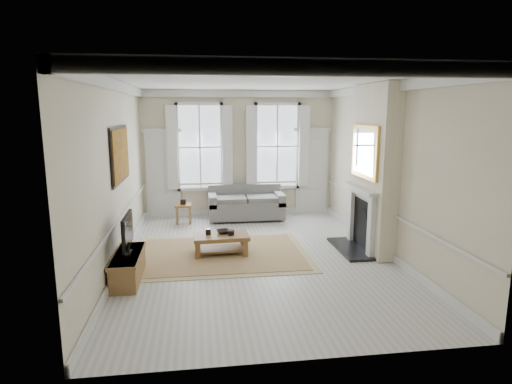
{
  "coord_description": "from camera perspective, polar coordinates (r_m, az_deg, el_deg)",
  "views": [
    {
      "loc": [
        -1.11,
        -8.01,
        2.87
      ],
      "look_at": [
        0.03,
        0.37,
        1.25
      ],
      "focal_mm": 30.0,
      "sensor_mm": 36.0,
      "label": 1
    }
  ],
  "objects": [
    {
      "name": "floor",
      "position": [
        8.58,
        0.11,
        -8.69
      ],
      "size": [
        7.2,
        7.2,
        0.0
      ],
      "primitive_type": "plane",
      "color": "#B7B5AD",
      "rests_on": "ground"
    },
    {
      "name": "ceiling",
      "position": [
        8.1,
        0.12,
        14.6
      ],
      "size": [
        7.2,
        7.2,
        0.0
      ],
      "primitive_type": "plane",
      "rotation": [
        3.14,
        0.0,
        0.0
      ],
      "color": "white",
      "rests_on": "back_wall"
    },
    {
      "name": "back_wall",
      "position": [
        11.72,
        -2.31,
        5.1
      ],
      "size": [
        5.2,
        0.0,
        5.2
      ],
      "primitive_type": "plane",
      "rotation": [
        1.57,
        0.0,
        0.0
      ],
      "color": "beige",
      "rests_on": "floor"
    },
    {
      "name": "left_wall",
      "position": [
        8.23,
        -18.13,
        2.14
      ],
      "size": [
        0.0,
        7.2,
        7.2
      ],
      "primitive_type": "plane",
      "rotation": [
        1.57,
        0.0,
        1.57
      ],
      "color": "beige",
      "rests_on": "floor"
    },
    {
      "name": "right_wall",
      "position": [
        8.9,
        16.95,
        2.83
      ],
      "size": [
        0.0,
        7.2,
        7.2
      ],
      "primitive_type": "plane",
      "rotation": [
        1.57,
        0.0,
        -1.57
      ],
      "color": "beige",
      "rests_on": "floor"
    },
    {
      "name": "window_left",
      "position": [
        11.6,
        -7.49,
        5.95
      ],
      "size": [
        1.26,
        0.2,
        2.2
      ],
      "primitive_type": null,
      "color": "#B2BCC6",
      "rests_on": "back_wall"
    },
    {
      "name": "window_right",
      "position": [
        11.8,
        2.82,
        6.11
      ],
      "size": [
        1.26,
        0.2,
        2.2
      ],
      "primitive_type": null,
      "color": "#B2BCC6",
      "rests_on": "back_wall"
    },
    {
      "name": "door_left",
      "position": [
        11.73,
        -12.29,
        2.16
      ],
      "size": [
        0.9,
        0.08,
        2.3
      ],
      "primitive_type": "cube",
      "color": "silver",
      "rests_on": "floor"
    },
    {
      "name": "door_right",
      "position": [
        12.12,
        7.44,
        2.59
      ],
      "size": [
        0.9,
        0.08,
        2.3
      ],
      "primitive_type": "cube",
      "color": "silver",
      "rests_on": "floor"
    },
    {
      "name": "painting",
      "position": [
        8.48,
        -17.65,
        4.79
      ],
      "size": [
        0.05,
        1.66,
        1.06
      ],
      "primitive_type": "cube",
      "color": "#A1751B",
      "rests_on": "left_wall"
    },
    {
      "name": "chimney_breast",
      "position": [
        9.01,
        15.41,
        3.0
      ],
      "size": [
        0.35,
        1.7,
        3.38
      ],
      "primitive_type": "cube",
      "color": "beige",
      "rests_on": "floor"
    },
    {
      "name": "hearth",
      "position": [
        9.23,
        12.44,
        -7.37
      ],
      "size": [
        0.55,
        1.5,
        0.05
      ],
      "primitive_type": "cube",
      "color": "black",
      "rests_on": "floor"
    },
    {
      "name": "fireplace",
      "position": [
        9.11,
        13.8,
        -3.05
      ],
      "size": [
        0.21,
        1.45,
        1.33
      ],
      "color": "silver",
      "rests_on": "floor"
    },
    {
      "name": "mirror",
      "position": [
        8.89,
        14.24,
        5.23
      ],
      "size": [
        0.06,
        1.26,
        1.06
      ],
      "primitive_type": "cube",
      "color": "gold",
      "rests_on": "chimney_breast"
    },
    {
      "name": "sofa",
      "position": [
        11.46,
        -1.36,
        -1.76
      ],
      "size": [
        1.99,
        0.97,
        0.89
      ],
      "color": "#5E5F5C",
      "rests_on": "floor"
    },
    {
      "name": "side_table",
      "position": [
        11.17,
        -9.66,
        -2.14
      ],
      "size": [
        0.42,
        0.42,
        0.49
      ],
      "rotation": [
        0.0,
        0.0,
        -0.03
      ],
      "color": "brown",
      "rests_on": "floor"
    },
    {
      "name": "rug",
      "position": [
        8.78,
        -4.66,
        -8.19
      ],
      "size": [
        3.5,
        2.6,
        0.02
      ],
      "primitive_type": "cube",
      "color": "#AA8157",
      "rests_on": "floor"
    },
    {
      "name": "coffee_table",
      "position": [
        8.68,
        -4.69,
        -6.19
      ],
      "size": [
        1.13,
        0.69,
        0.41
      ],
      "rotation": [
        0.0,
        0.0,
        0.04
      ],
      "color": "brown",
      "rests_on": "rug"
    },
    {
      "name": "ceramic_pot_a",
      "position": [
        8.68,
        -6.38,
        -5.28
      ],
      "size": [
        0.11,
        0.11,
        0.11
      ],
      "primitive_type": "cylinder",
      "color": "black",
      "rests_on": "coffee_table"
    },
    {
      "name": "ceramic_pot_b",
      "position": [
        8.61,
        -3.35,
        -5.43
      ],
      "size": [
        0.14,
        0.14,
        0.1
      ],
      "primitive_type": "cylinder",
      "color": "black",
      "rests_on": "coffee_table"
    },
    {
      "name": "bowl",
      "position": [
        8.75,
        -4.41,
        -5.28
      ],
      "size": [
        0.33,
        0.33,
        0.07
      ],
      "primitive_type": "imported",
      "rotation": [
        0.0,
        0.0,
        0.25
      ],
      "color": "black",
      "rests_on": "coffee_table"
    },
    {
      "name": "tv_stand",
      "position": [
        7.74,
        -16.67,
        -9.54
      ],
      "size": [
        0.42,
        1.32,
        0.47
      ],
      "primitive_type": "cube",
      "color": "brown",
      "rests_on": "floor"
    },
    {
      "name": "tv",
      "position": [
        7.54,
        -16.76,
        -5.04
      ],
      "size": [
        0.08,
        0.9,
        0.68
      ],
      "color": "black",
      "rests_on": "tv_stand"
    }
  ]
}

